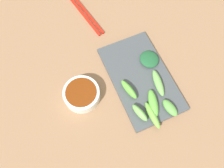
# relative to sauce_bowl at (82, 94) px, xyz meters

# --- Properties ---
(tabletop) EXTENTS (2.10, 2.10, 0.02)m
(tabletop) POSITION_rel_sauce_bowl_xyz_m (0.13, -0.03, -0.03)
(tabletop) COLOR #946E4E
(tabletop) RESTS_ON ground
(sauce_bowl) EXTENTS (0.11, 0.11, 0.04)m
(sauce_bowl) POSITION_rel_sauce_bowl_xyz_m (0.00, 0.00, 0.00)
(sauce_bowl) COLOR white
(sauce_bowl) RESTS_ON tabletop
(serving_plate) EXTENTS (0.19, 0.31, 0.01)m
(serving_plate) POSITION_rel_sauce_bowl_xyz_m (0.20, -0.02, -0.02)
(serving_plate) COLOR #454B50
(serving_plate) RESTS_ON tabletop
(broccoli_stalk_0) EXTENTS (0.04, 0.07, 0.03)m
(broccoli_stalk_0) POSITION_rel_sauce_bowl_xyz_m (0.14, -0.13, 0.00)
(broccoli_stalk_0) COLOR #75B55A
(broccoli_stalk_0) RESTS_ON serving_plate
(broccoli_leafy_1) EXTENTS (0.07, 0.07, 0.02)m
(broccoli_leafy_1) POSITION_rel_sauce_bowl_xyz_m (0.25, 0.03, -0.00)
(broccoli_leafy_1) COLOR #1E5831
(broccoli_leafy_1) RESTS_ON serving_plate
(broccoli_stalk_2) EXTENTS (0.05, 0.09, 0.02)m
(broccoli_stalk_2) POSITION_rel_sauce_bowl_xyz_m (0.19, -0.12, 0.00)
(broccoli_stalk_2) COLOR #61B442
(broccoli_stalk_2) RESTS_ON serving_plate
(broccoli_stalk_3) EXTENTS (0.04, 0.07, 0.02)m
(broccoli_stalk_3) POSITION_rel_sauce_bowl_xyz_m (0.23, -0.15, 0.00)
(broccoli_stalk_3) COLOR #60A84A
(broccoli_stalk_3) RESTS_ON serving_plate
(broccoli_stalk_4) EXTENTS (0.04, 0.10, 0.02)m
(broccoli_stalk_4) POSITION_rel_sauce_bowl_xyz_m (0.24, -0.06, 0.00)
(broccoli_stalk_4) COLOR #72B458
(broccoli_stalk_4) RESTS_ON serving_plate
(broccoli_stalk_5) EXTENTS (0.04, 0.08, 0.03)m
(broccoli_stalk_5) POSITION_rel_sauce_bowl_xyz_m (0.14, -0.05, 0.00)
(broccoli_stalk_5) COLOR #60BA3F
(broccoli_stalk_5) RESTS_ON serving_plate
(broccoli_stalk_6) EXTENTS (0.02, 0.09, 0.02)m
(broccoli_stalk_6) POSITION_rel_sauce_bowl_xyz_m (0.17, -0.15, 0.00)
(broccoli_stalk_6) COLOR #72B444
(broccoli_stalk_6) RESTS_ON serving_plate
(chopsticks) EXTENTS (0.07, 0.23, 0.01)m
(chopsticks) POSITION_rel_sauce_bowl_xyz_m (0.13, 0.31, -0.02)
(chopsticks) COLOR red
(chopsticks) RESTS_ON tabletop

